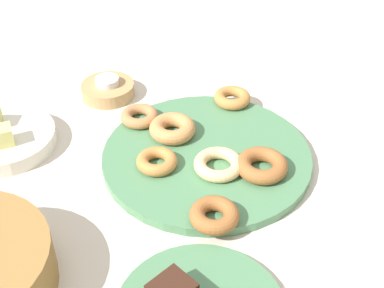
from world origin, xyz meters
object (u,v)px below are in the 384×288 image
(donut_0, at_px, (217,165))
(fruit_bowl, at_px, (4,139))
(donut_1, at_px, (172,128))
(donut_3, at_px, (214,215))
(donut_4, at_px, (157,161))
(melon_chunk_left, at_px, (3,136))
(candle_holder, at_px, (108,90))
(tealight, at_px, (107,81))
(donut_5, at_px, (232,98))
(donut_6, at_px, (140,116))
(donut_plate, at_px, (207,157))
(donut_2, at_px, (262,165))

(donut_0, distance_m, fruit_bowl, 0.42)
(donut_1, bearing_deg, donut_3, 174.77)
(donut_4, xyz_separation_m, melon_chunk_left, (0.16, 0.25, 0.02))
(donut_0, relative_size, candle_holder, 0.77)
(donut_4, height_order, candle_holder, donut_4)
(donut_4, xyz_separation_m, tealight, (0.29, 0.01, 0.01))
(donut_0, xyz_separation_m, candle_holder, (0.34, 0.11, -0.01))
(donut_0, height_order, candle_holder, donut_0)
(tealight, distance_m, fruit_bowl, 0.26)
(donut_5, distance_m, fruit_bowl, 0.47)
(donut_3, height_order, donut_5, donut_3)
(donut_1, xyz_separation_m, donut_6, (0.07, 0.04, -0.00))
(candle_holder, height_order, fruit_bowl, same)
(donut_5, distance_m, candle_holder, 0.28)
(donut_plate, distance_m, donut_6, 0.17)
(donut_1, height_order, donut_6, donut_1)
(donut_1, bearing_deg, tealight, 18.39)
(donut_1, distance_m, donut_6, 0.08)
(donut_0, bearing_deg, donut_6, 21.95)
(donut_plate, relative_size, donut_1, 4.34)
(donut_1, xyz_separation_m, tealight, (0.21, 0.07, 0.00))
(donut_4, distance_m, tealight, 0.29)
(tealight, bearing_deg, donut_plate, -159.42)
(donut_plate, xyz_separation_m, donut_3, (-0.16, 0.06, 0.02))
(donut_plate, height_order, donut_2, donut_2)
(donut_1, relative_size, donut_6, 1.19)
(donut_0, height_order, donut_4, same)
(donut_0, distance_m, donut_3, 0.13)
(donut_1, distance_m, donut_3, 0.24)
(donut_2, bearing_deg, fruit_bowl, 55.82)
(donut_2, relative_size, melon_chunk_left, 2.58)
(donut_0, xyz_separation_m, fruit_bowl, (0.25, 0.34, -0.01))
(donut_5, xyz_separation_m, melon_chunk_left, (0.02, 0.46, 0.02))
(donut_5, bearing_deg, donut_plate, 138.51)
(donut_4, bearing_deg, fruit_bowl, 51.85)
(donut_0, relative_size, donut_3, 1.10)
(donut_plate, relative_size, donut_4, 5.24)
(donut_plate, height_order, melon_chunk_left, melon_chunk_left)
(donut_plate, xyz_separation_m, donut_2, (-0.09, -0.07, 0.02))
(donut_2, relative_size, candle_holder, 0.80)
(donut_4, distance_m, donut_5, 0.26)
(donut_4, height_order, donut_5, same)
(donut_5, xyz_separation_m, fruit_bowl, (0.06, 0.46, -0.01))
(melon_chunk_left, bearing_deg, donut_2, -120.74)
(donut_plate, height_order, donut_5, donut_5)
(donut_3, xyz_separation_m, donut_5, (0.30, -0.18, -0.00))
(donut_plate, height_order, fruit_bowl, fruit_bowl)
(donut_1, xyz_separation_m, donut_2, (-0.16, -0.11, -0.00))
(melon_chunk_left, bearing_deg, tealight, -61.01)
(donut_plate, bearing_deg, tealight, 20.58)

